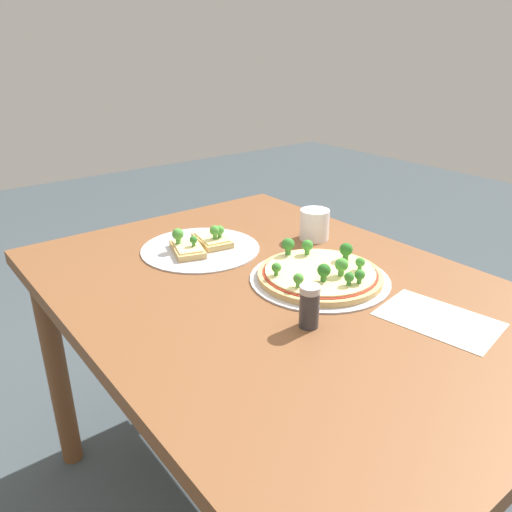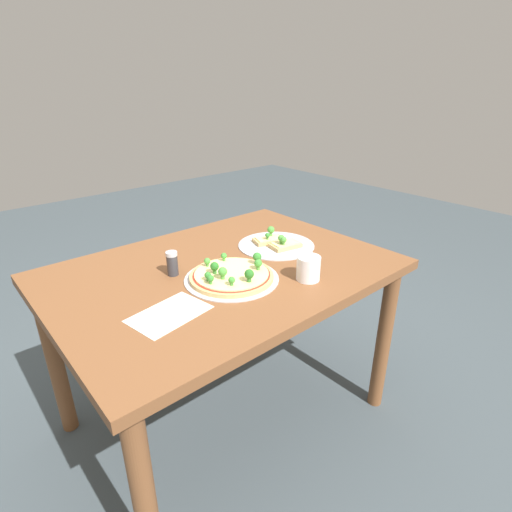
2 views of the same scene
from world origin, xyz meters
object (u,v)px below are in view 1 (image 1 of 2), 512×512
at_px(drinking_cup, 314,224).
at_px(pizza_tray_slice, 200,245).
at_px(dining_table, 277,320).
at_px(condiment_shaker, 309,306).
at_px(pizza_tray_whole, 320,274).

bearing_deg(drinking_cup, pizza_tray_slice, -113.98).
xyz_separation_m(dining_table, condiment_shaker, (0.17, -0.06, 0.13)).
distance_m(pizza_tray_whole, condiment_shaker, 0.21).
xyz_separation_m(pizza_tray_slice, drinking_cup, (0.13, 0.29, 0.03)).
height_order(dining_table, drinking_cup, drinking_cup).
relative_size(pizza_tray_whole, condiment_shaker, 3.74).
xyz_separation_m(pizza_tray_slice, condiment_shaker, (0.46, -0.04, 0.03)).
bearing_deg(dining_table, pizza_tray_slice, -175.64).
relative_size(pizza_tray_slice, condiment_shaker, 3.62).
height_order(pizza_tray_whole, pizza_tray_slice, pizza_tray_whole).
relative_size(pizza_tray_slice, drinking_cup, 3.73).
bearing_deg(drinking_cup, dining_table, -58.88).
bearing_deg(pizza_tray_whole, condiment_shaker, -50.61).
distance_m(dining_table, pizza_tray_whole, 0.15).
distance_m(pizza_tray_whole, drinking_cup, 0.26).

